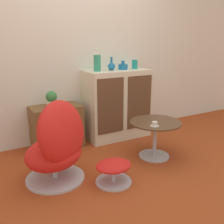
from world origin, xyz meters
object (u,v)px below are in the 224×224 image
tv_console (57,127)px  vase_leftmost (97,63)px  vase_inner_left (111,66)px  vase_inner_right (123,66)px  vase_rightmost (135,64)px  potted_plant (52,99)px  teacup (155,124)px  coffee_table (155,133)px  sideboard (117,104)px  egg_chair (58,144)px  ottoman (114,169)px

tv_console → vase_leftmost: size_ratio=2.99×
vase_leftmost → vase_inner_left: (0.22, 0.00, -0.05)m
vase_inner_right → vase_rightmost: 0.20m
vase_rightmost → potted_plant: vase_rightmost is taller
vase_inner_right → teacup: vase_inner_right is taller
teacup → coffee_table: bearing=47.2°
vase_inner_left → vase_inner_right: 0.19m
potted_plant → teacup: 1.34m
sideboard → egg_chair: size_ratio=1.13×
sideboard → coffee_table: (0.04, -0.84, -0.18)m
vase_rightmost → teacup: vase_rightmost is taller
ottoman → coffee_table: bearing=20.8°
vase_inner_left → vase_rightmost: 0.39m
vase_inner_left → potted_plant: size_ratio=0.90×
sideboard → tv_console: (-0.89, 0.05, -0.21)m
vase_leftmost → teacup: 1.17m
coffee_table → vase_inner_right: vase_inner_right is taller
sideboard → teacup: size_ratio=9.84×
ottoman → vase_inner_left: bearing=61.4°
coffee_table → egg_chair: bearing=178.6°
vase_inner_left → vase_inner_right: (0.19, -0.00, -0.01)m
coffee_table → vase_rightmost: bearing=72.7°
tv_console → vase_inner_left: 1.10m
egg_chair → vase_rightmost: bearing=29.4°
ottoman → vase_leftmost: size_ratio=1.70×
egg_chair → vase_leftmost: (0.85, 0.82, 0.69)m
tv_console → sideboard: bearing=-3.3°
coffee_table → vase_leftmost: 1.20m
vase_inner_left → teacup: (0.01, -0.97, -0.56)m
potted_plant → tv_console: bearing=-0.7°
coffee_table → tv_console: bearing=136.0°
vase_inner_left → vase_inner_right: bearing=-0.0°
vase_rightmost → vase_inner_right: bearing=-180.0°
egg_chair → vase_rightmost: (1.45, 0.82, 0.65)m
sideboard → ottoman: (-0.70, -1.12, -0.34)m
egg_chair → teacup: 1.09m
sideboard → teacup: 0.97m
egg_chair → teacup: (1.07, -0.15, 0.08)m
coffee_table → vase_inner_right: bearing=85.7°
vase_inner_left → teacup: bearing=-89.6°
coffee_table → vase_rightmost: vase_rightmost is taller
tv_console → vase_inner_right: size_ratio=4.81×
vase_leftmost → potted_plant: 0.76m
vase_leftmost → egg_chair: bearing=-136.0°
tv_console → egg_chair: bearing=-106.9°
sideboard → ottoman: bearing=-121.9°
vase_inner_left → vase_rightmost: size_ratio=1.42×
tv_console → vase_leftmost: bearing=-4.7°
tv_console → vase_rightmost: bearing=-2.3°
tv_console → teacup: tv_console is taller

